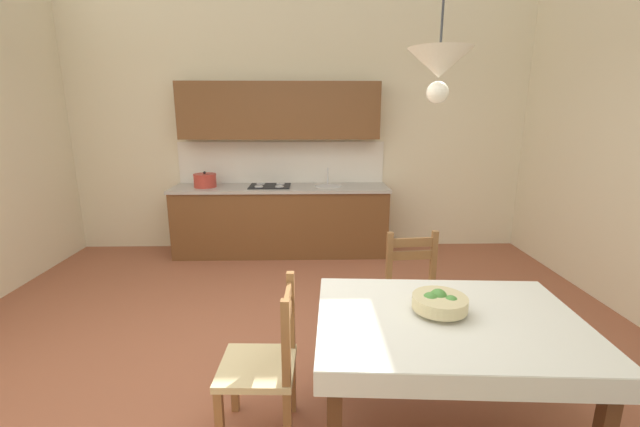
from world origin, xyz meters
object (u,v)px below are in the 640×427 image
at_px(kitchen_cabinetry, 280,189).
at_px(fruit_bowl, 439,302).
at_px(dining_table, 448,337).
at_px(dining_chair_tv_side, 265,365).
at_px(dining_chair_kitchen_side, 416,298).
at_px(pendant_lamp, 439,65).

bearing_deg(kitchen_cabinetry, fruit_bowl, -71.27).
relative_size(kitchen_cabinetry, dining_table, 1.87).
bearing_deg(dining_chair_tv_side, dining_chair_kitchen_side, 38.20).
distance_m(dining_table, dining_chair_kitchen_side, 0.91).
bearing_deg(dining_chair_kitchen_side, fruit_bowl, -96.89).
relative_size(dining_chair_tv_side, pendant_lamp, 1.16).
distance_m(dining_chair_kitchen_side, pendant_lamp, 1.80).
xyz_separation_m(fruit_bowl, pendant_lamp, (-0.07, 0.06, 1.24)).
bearing_deg(fruit_bowl, dining_chair_tv_side, -179.61).
bearing_deg(dining_chair_tv_side, kitchen_cabinetry, 92.13).
bearing_deg(dining_table, kitchen_cabinetry, 109.07).
bearing_deg(kitchen_cabinetry, dining_chair_tv_side, -87.87).
bearing_deg(dining_chair_kitchen_side, pendant_lamp, -102.41).
distance_m(fruit_bowl, pendant_lamp, 1.25).
xyz_separation_m(dining_chair_tv_side, pendant_lamp, (0.90, 0.07, 1.61)).
distance_m(dining_table, pendant_lamp, 1.43).
xyz_separation_m(dining_chair_kitchen_side, pendant_lamp, (-0.17, -0.77, 1.61)).
xyz_separation_m(dining_table, fruit_bowl, (-0.04, 0.06, 0.18)).
bearing_deg(fruit_bowl, dining_table, -53.95).
distance_m(kitchen_cabinetry, fruit_bowl, 3.40).
distance_m(dining_chair_tv_side, fruit_bowl, 1.04).
bearing_deg(pendant_lamp, dining_chair_tv_side, -175.65).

